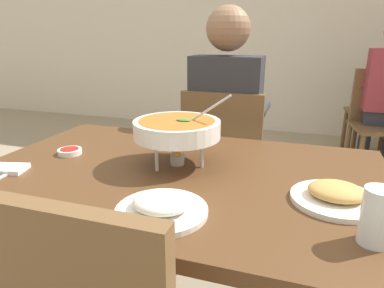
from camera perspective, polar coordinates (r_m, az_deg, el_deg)
The scene contains 13 objects.
cafe_rear_partition at distance 4.39m, azimuth 14.19°, elevation 21.68°, with size 10.00×0.10×3.00m, color beige.
dining_table_main at distance 1.19m, azimuth -2.27°, elevation -8.97°, with size 1.38×0.89×0.73m.
chair_diner_main at distance 1.88m, azimuth 5.49°, elevation -2.69°, with size 0.44×0.44×0.90m.
diner_main at distance 1.84m, azimuth 5.94°, elevation 4.54°, with size 0.40×0.45×1.31m.
curry_bowl at distance 1.17m, azimuth -2.54°, elevation 2.49°, with size 0.33×0.30×0.26m.
rice_plate at distance 0.88m, azimuth -5.17°, elevation -10.46°, with size 0.24×0.24×0.06m.
appetizer_plate at distance 1.02m, azimuth 23.07°, elevation -7.96°, with size 0.24×0.24×0.06m.
sauce_dish at distance 1.39m, azimuth -19.91°, elevation -1.16°, with size 0.09×0.09×0.02m.
napkin_folded at distance 1.30m, azimuth -28.66°, elevation -3.69°, with size 0.12×0.08×0.02m, color white.
spoon_utensil at distance 1.25m, azimuth -29.30°, elevation -4.81°, with size 0.01×0.17×0.01m, color silver.
drink_glass at distance 0.85m, azimuth 28.72°, elevation -11.10°, with size 0.07×0.07×0.13m.
chair_bg_middle at distance 3.28m, azimuth 28.99°, elevation 4.04°, with size 0.50×0.50×0.90m.
chair_bg_right at distance 3.82m, azimuth 29.62°, elevation 5.60°, with size 0.50×0.50×0.90m.
Camera 1 is at (0.37, -0.99, 1.17)m, focal length 31.65 mm.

